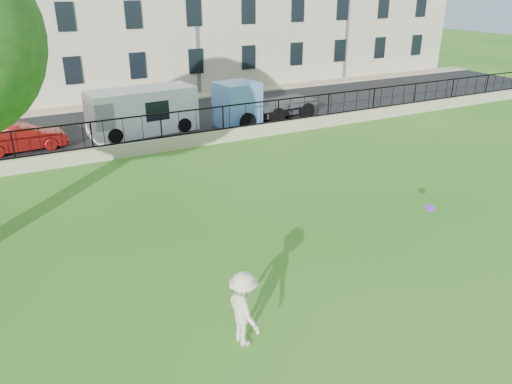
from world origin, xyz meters
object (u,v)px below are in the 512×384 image
blue_truck (264,100)px  man (244,309)px  red_sedan (23,138)px  white_van (142,111)px  frisbee (430,208)px

blue_truck → man: bearing=-127.0°
red_sedan → blue_truck: size_ratio=0.67×
blue_truck → white_van: bearing=164.7°
blue_truck → red_sedan: bearing=170.6°
frisbee → blue_truck: size_ratio=0.05×
frisbee → red_sedan: 17.75m
white_van → blue_truck: 6.48m
frisbee → white_van: bearing=102.0°
red_sedan → white_van: (5.61, 0.45, 0.49)m
frisbee → blue_truck: blue_truck is taller
man → blue_truck: blue_truck is taller
man → blue_truck: size_ratio=0.31×
man → blue_truck: bearing=-32.3°
man → red_sedan: man is taller
man → white_van: 16.79m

